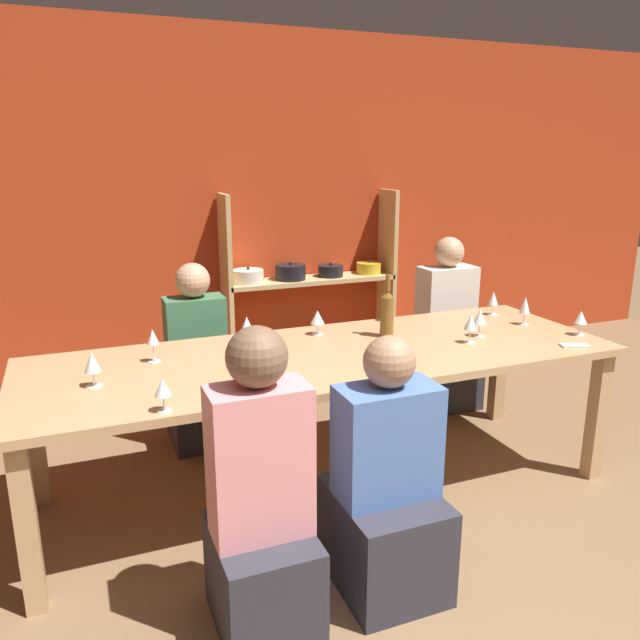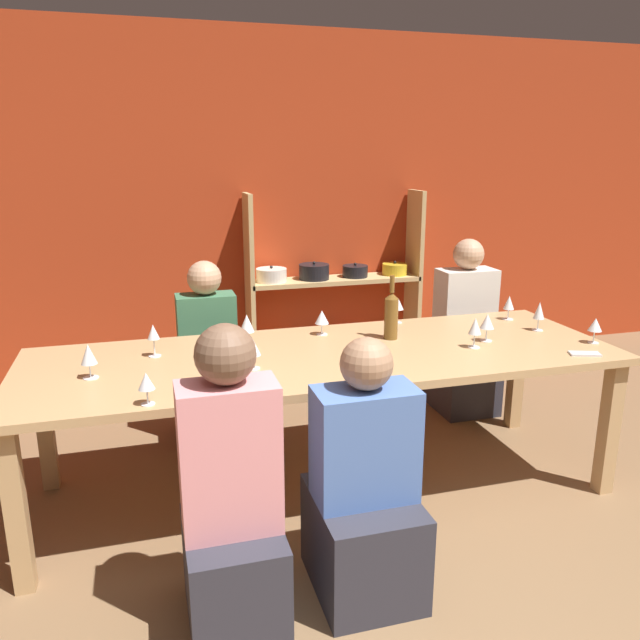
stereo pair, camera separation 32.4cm
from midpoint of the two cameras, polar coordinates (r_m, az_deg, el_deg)
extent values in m
cube|color=#B23819|center=(5.09, -9.95, 10.13)|extent=(8.80, 0.06, 2.70)
cube|color=tan|center=(4.96, -10.38, 2.79)|extent=(0.04, 0.30, 1.47)
cube|color=tan|center=(5.41, 4.44, 4.01)|extent=(0.04, 0.30, 1.47)
cube|color=tan|center=(5.33, -2.56, -4.10)|extent=(1.41, 0.30, 0.04)
cylinder|color=#E0561E|center=(5.16, -8.14, -3.83)|extent=(0.24, 0.24, 0.15)
sphere|color=black|center=(5.14, -8.17, -2.92)|extent=(0.02, 0.02, 0.02)
cylinder|color=#235BAD|center=(5.26, -4.39, -3.60)|extent=(0.19, 0.19, 0.11)
sphere|color=black|center=(5.24, -4.40, -2.92)|extent=(0.02, 0.02, 0.02)
cylinder|color=red|center=(5.36, -0.79, -2.99)|extent=(0.22, 0.22, 0.14)
sphere|color=black|center=(5.34, -0.79, -2.15)|extent=(0.02, 0.02, 0.02)
cube|color=tan|center=(5.14, -2.66, 3.65)|extent=(1.41, 0.30, 0.04)
cylinder|color=silver|center=(4.98, -8.44, 3.96)|extent=(0.24, 0.24, 0.11)
sphere|color=black|center=(4.97, -8.47, 4.69)|extent=(0.02, 0.02, 0.02)
cylinder|color=black|center=(5.07, -4.56, 4.37)|extent=(0.25, 0.25, 0.12)
sphere|color=black|center=(5.06, -4.57, 5.19)|extent=(0.02, 0.02, 0.02)
cylinder|color=black|center=(5.19, -0.82, 4.51)|extent=(0.21, 0.21, 0.09)
sphere|color=black|center=(5.18, -0.82, 5.16)|extent=(0.02, 0.02, 0.02)
cylinder|color=gold|center=(5.32, 2.74, 4.76)|extent=(0.21, 0.21, 0.09)
sphere|color=black|center=(5.31, 2.75, 5.38)|extent=(0.02, 0.02, 0.02)
cube|color=tan|center=(3.20, -2.24, -3.41)|extent=(3.03, 1.02, 0.04)
cube|color=tan|center=(2.84, -28.38, -16.55)|extent=(0.08, 0.08, 0.73)
cube|color=tan|center=(3.73, 21.74, -8.18)|extent=(0.08, 0.08, 0.73)
cube|color=tan|center=(3.61, -27.02, -9.57)|extent=(0.08, 0.08, 0.73)
cube|color=tan|center=(4.34, 13.96, -4.24)|extent=(0.08, 0.08, 0.73)
cylinder|color=brown|center=(3.45, 3.48, 0.24)|extent=(0.08, 0.08, 0.23)
cone|color=brown|center=(3.42, 3.51, 2.35)|extent=(0.08, 0.08, 0.03)
cylinder|color=brown|center=(3.41, 3.53, 3.40)|extent=(0.03, 0.03, 0.09)
cylinder|color=white|center=(3.81, 3.79, -0.07)|extent=(0.06, 0.06, 0.00)
cylinder|color=white|center=(3.80, 3.80, 0.54)|extent=(0.01, 0.01, 0.08)
cone|color=white|center=(3.78, 3.82, 1.64)|extent=(0.07, 0.07, 0.07)
cylinder|color=maroon|center=(3.78, 3.82, 1.38)|extent=(0.04, 0.04, 0.03)
cylinder|color=white|center=(2.62, -17.57, -7.99)|extent=(0.06, 0.06, 0.00)
cylinder|color=white|center=(2.60, -17.62, -7.31)|extent=(0.01, 0.01, 0.06)
cone|color=white|center=(2.58, -17.74, -5.93)|extent=(0.07, 0.07, 0.07)
cylinder|color=white|center=(3.42, 10.88, -2.08)|extent=(0.06, 0.06, 0.00)
cylinder|color=white|center=(3.41, 10.92, -1.47)|extent=(0.01, 0.01, 0.07)
cone|color=white|center=(3.39, 10.98, -0.19)|extent=(0.07, 0.07, 0.09)
cylinder|color=maroon|center=(3.39, 10.96, -0.55)|extent=(0.04, 0.04, 0.03)
cylinder|color=white|center=(4.05, 13.28, 0.48)|extent=(0.07, 0.07, 0.00)
cylinder|color=white|center=(4.04, 13.31, 0.93)|extent=(0.01, 0.01, 0.06)
cone|color=white|center=(4.03, 13.37, 1.93)|extent=(0.06, 0.06, 0.08)
cylinder|color=white|center=(3.74, 20.34, -1.30)|extent=(0.06, 0.06, 0.00)
cylinder|color=white|center=(3.73, 20.39, -0.79)|extent=(0.01, 0.01, 0.06)
cone|color=white|center=(3.71, 20.48, 0.21)|extent=(0.07, 0.07, 0.07)
cylinder|color=beige|center=(3.72, 20.46, -0.04)|extent=(0.04, 0.04, 0.03)
cylinder|color=white|center=(3.56, 11.81, -1.47)|extent=(0.07, 0.07, 0.00)
cylinder|color=white|center=(3.55, 11.84, -0.90)|extent=(0.01, 0.01, 0.07)
cone|color=white|center=(3.53, 11.90, 0.26)|extent=(0.08, 0.08, 0.08)
cylinder|color=maroon|center=(3.53, 11.88, -0.06)|extent=(0.04, 0.04, 0.03)
cylinder|color=white|center=(2.97, -8.63, -4.65)|extent=(0.07, 0.07, 0.00)
cylinder|color=white|center=(2.96, -8.66, -4.02)|extent=(0.01, 0.01, 0.07)
cone|color=white|center=(2.93, -8.72, -2.64)|extent=(0.08, 0.08, 0.09)
cylinder|color=maroon|center=(2.94, -8.70, -3.04)|extent=(0.04, 0.04, 0.03)
cylinder|color=white|center=(3.27, -9.48, -2.82)|extent=(0.07, 0.07, 0.00)
cylinder|color=white|center=(3.26, -9.51, -2.04)|extent=(0.01, 0.01, 0.09)
cone|color=white|center=(3.23, -9.58, -0.51)|extent=(0.08, 0.08, 0.09)
cylinder|color=beige|center=(3.24, -9.57, -0.91)|extent=(0.04, 0.04, 0.04)
cylinder|color=white|center=(3.21, -17.73, -3.68)|extent=(0.06, 0.06, 0.00)
cylinder|color=white|center=(3.20, -17.79, -2.90)|extent=(0.01, 0.01, 0.09)
cone|color=white|center=(3.18, -17.91, -1.50)|extent=(0.06, 0.06, 0.07)
cylinder|color=white|center=(3.52, -2.87, -1.35)|extent=(0.06, 0.06, 0.00)
cylinder|color=white|center=(3.51, -2.88, -0.84)|extent=(0.01, 0.01, 0.06)
cone|color=white|center=(3.49, -2.90, 0.24)|extent=(0.08, 0.08, 0.08)
cylinder|color=white|center=(2.98, -22.92, -5.65)|extent=(0.07, 0.07, 0.00)
cylinder|color=white|center=(2.97, -22.99, -5.02)|extent=(0.01, 0.01, 0.07)
cone|color=white|center=(2.94, -23.14, -3.58)|extent=(0.07, 0.07, 0.09)
cylinder|color=beige|center=(2.95, -23.10, -4.01)|extent=(0.04, 0.04, 0.04)
cylinder|color=white|center=(3.86, 15.86, -0.40)|extent=(0.06, 0.06, 0.00)
cylinder|color=white|center=(3.86, 15.89, 0.10)|extent=(0.01, 0.01, 0.07)
cone|color=white|center=(3.84, 15.98, 1.30)|extent=(0.06, 0.06, 0.10)
cylinder|color=maroon|center=(3.84, 15.95, 0.92)|extent=(0.04, 0.04, 0.04)
cube|color=silver|center=(3.51, 19.88, -2.25)|extent=(0.16, 0.12, 0.01)
cube|color=#2D2D38|center=(2.76, 2.34, -19.42)|extent=(0.40, 0.51, 0.42)
cube|color=#4C70B7|center=(2.53, 2.45, -11.13)|extent=(0.40, 0.22, 0.47)
sphere|color=#9E7556|center=(2.40, 2.54, -3.90)|extent=(0.21, 0.21, 0.21)
cube|color=#2D2D38|center=(4.58, 9.17, -4.56)|extent=(0.39, 0.49, 0.49)
cube|color=silver|center=(4.44, 9.44, 1.54)|extent=(0.39, 0.21, 0.51)
sphere|color=tan|center=(4.37, 9.65, 6.14)|extent=(0.21, 0.21, 0.21)
cube|color=#2D2D38|center=(2.59, -9.12, -22.40)|extent=(0.36, 0.45, 0.40)
cube|color=pink|center=(2.33, -9.63, -12.76)|extent=(0.36, 0.20, 0.58)
sphere|color=brown|center=(2.17, -10.09, -3.41)|extent=(0.22, 0.22, 0.22)
cube|color=#2D2D38|center=(4.06, -13.25, -7.94)|extent=(0.36, 0.45, 0.42)
cube|color=#3D7551|center=(3.90, -13.66, -1.63)|extent=(0.36, 0.20, 0.51)
sphere|color=tan|center=(3.82, -13.99, 3.52)|extent=(0.21, 0.21, 0.21)
camera|label=1|loc=(0.16, -92.86, -0.77)|focal=35.00mm
camera|label=2|loc=(0.16, 87.14, 0.77)|focal=35.00mm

